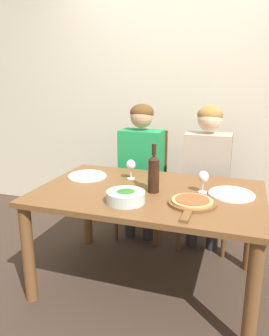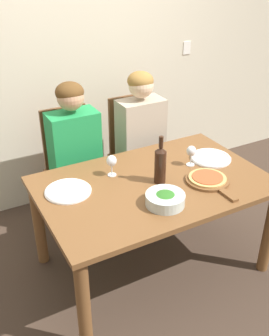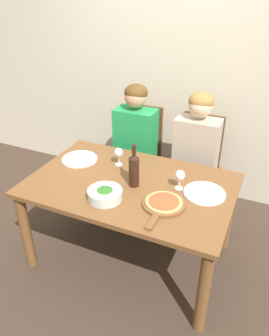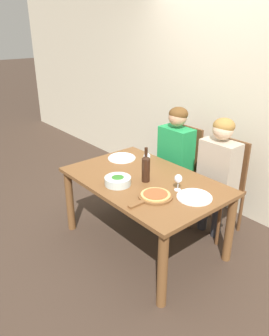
{
  "view_description": "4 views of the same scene",
  "coord_description": "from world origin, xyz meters",
  "px_view_note": "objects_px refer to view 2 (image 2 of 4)",
  "views": [
    {
      "loc": [
        0.58,
        -2.04,
        1.46
      ],
      "look_at": [
        -0.13,
        0.09,
        0.85
      ],
      "focal_mm": 35.0,
      "sensor_mm": 36.0,
      "label": 1
    },
    {
      "loc": [
        -1.18,
        -1.9,
        2.08
      ],
      "look_at": [
        -0.09,
        0.1,
        0.81
      ],
      "focal_mm": 42.0,
      "sensor_mm": 36.0,
      "label": 2
    },
    {
      "loc": [
        0.87,
        -1.87,
        2.03
      ],
      "look_at": [
        0.02,
        0.04,
        0.83
      ],
      "focal_mm": 35.0,
      "sensor_mm": 36.0,
      "label": 3
    },
    {
      "loc": [
        2.07,
        -1.85,
        2.06
      ],
      "look_at": [
        -0.15,
        0.0,
        0.79
      ],
      "focal_mm": 35.0,
      "sensor_mm": 36.0,
      "label": 4
    }
  ],
  "objects_px": {
    "chair_right": "(135,149)",
    "wine_glass_right": "(191,152)",
    "chair_left": "(72,165)",
    "dinner_plate_right": "(211,158)",
    "person_woman": "(75,145)",
    "dinner_plate_left": "(68,191)",
    "wine_glass_left": "(112,162)",
    "wine_bottle": "(160,164)",
    "broccoli_bowl": "(165,199)",
    "pizza_on_board": "(208,180)",
    "person_man": "(142,131)"
  },
  "relations": [
    {
      "from": "chair_left",
      "to": "person_man",
      "type": "distance_m",
      "value": 0.64
    },
    {
      "from": "wine_glass_left",
      "to": "broccoli_bowl",
      "type": "bearing_deg",
      "value": -74.52
    },
    {
      "from": "broccoli_bowl",
      "to": "wine_glass_right",
      "type": "xyz_separation_m",
      "value": [
        0.43,
        0.33,
        0.07
      ]
    },
    {
      "from": "person_woman",
      "to": "wine_glass_right",
      "type": "height_order",
      "value": "person_woman"
    },
    {
      "from": "chair_right",
      "to": "dinner_plate_right",
      "type": "height_order",
      "value": "chair_right"
    },
    {
      "from": "person_man",
      "to": "wine_bottle",
      "type": "distance_m",
      "value": 0.78
    },
    {
      "from": "wine_glass_right",
      "to": "wine_glass_left",
      "type": "bearing_deg",
      "value": 166.19
    },
    {
      "from": "dinner_plate_left",
      "to": "wine_glass_left",
      "type": "relative_size",
      "value": 1.97
    },
    {
      "from": "wine_glass_right",
      "to": "pizza_on_board",
      "type": "bearing_deg",
      "value": -97.42
    },
    {
      "from": "chair_left",
      "to": "broccoli_bowl",
      "type": "distance_m",
      "value": 1.12
    },
    {
      "from": "dinner_plate_right",
      "to": "wine_glass_left",
      "type": "distance_m",
      "value": 0.76
    },
    {
      "from": "person_woman",
      "to": "dinner_plate_right",
      "type": "height_order",
      "value": "person_woman"
    },
    {
      "from": "wine_bottle",
      "to": "dinner_plate_right",
      "type": "xyz_separation_m",
      "value": [
        0.5,
        0.1,
        -0.13
      ]
    },
    {
      "from": "dinner_plate_right",
      "to": "pizza_on_board",
      "type": "height_order",
      "value": "pizza_on_board"
    },
    {
      "from": "wine_bottle",
      "to": "broccoli_bowl",
      "type": "height_order",
      "value": "wine_bottle"
    },
    {
      "from": "chair_left",
      "to": "dinner_plate_right",
      "type": "relative_size",
      "value": 3.33
    },
    {
      "from": "chair_right",
      "to": "pizza_on_board",
      "type": "xyz_separation_m",
      "value": [
        0.01,
        -0.99,
        0.2
      ]
    },
    {
      "from": "wine_bottle",
      "to": "pizza_on_board",
      "type": "relative_size",
      "value": 0.77
    },
    {
      "from": "broccoli_bowl",
      "to": "wine_glass_left",
      "type": "bearing_deg",
      "value": 105.48
    },
    {
      "from": "person_man",
      "to": "chair_left",
      "type": "bearing_deg",
      "value": 168.9
    },
    {
      "from": "chair_right",
      "to": "dinner_plate_left",
      "type": "xyz_separation_m",
      "value": [
        -0.85,
        -0.67,
        0.2
      ]
    },
    {
      "from": "person_woman",
      "to": "wine_bottle",
      "type": "height_order",
      "value": "person_woman"
    },
    {
      "from": "wine_bottle",
      "to": "broccoli_bowl",
      "type": "distance_m",
      "value": 0.28
    },
    {
      "from": "wine_glass_right",
      "to": "dinner_plate_right",
      "type": "bearing_deg",
      "value": 1.57
    },
    {
      "from": "broccoli_bowl",
      "to": "dinner_plate_left",
      "type": "height_order",
      "value": "broccoli_bowl"
    },
    {
      "from": "wine_bottle",
      "to": "chair_left",
      "type": "bearing_deg",
      "value": 110.78
    },
    {
      "from": "dinner_plate_left",
      "to": "wine_glass_left",
      "type": "height_order",
      "value": "wine_glass_left"
    },
    {
      "from": "pizza_on_board",
      "to": "wine_glass_right",
      "type": "bearing_deg",
      "value": 82.58
    },
    {
      "from": "chair_right",
      "to": "wine_glass_right",
      "type": "xyz_separation_m",
      "value": [
        0.05,
        -0.75,
        0.29
      ]
    },
    {
      "from": "chair_right",
      "to": "wine_glass_right",
      "type": "relative_size",
      "value": 6.57
    },
    {
      "from": "person_woman",
      "to": "broccoli_bowl",
      "type": "distance_m",
      "value": 0.99
    },
    {
      "from": "broccoli_bowl",
      "to": "chair_left",
      "type": "bearing_deg",
      "value": 100.9
    },
    {
      "from": "dinner_plate_left",
      "to": "dinner_plate_right",
      "type": "distance_m",
      "value": 1.09
    },
    {
      "from": "person_man",
      "to": "dinner_plate_left",
      "type": "distance_m",
      "value": 1.02
    },
    {
      "from": "dinner_plate_left",
      "to": "dinner_plate_right",
      "type": "bearing_deg",
      "value": -3.81
    },
    {
      "from": "wine_glass_left",
      "to": "wine_glass_right",
      "type": "relative_size",
      "value": 1.0
    },
    {
      "from": "broccoli_bowl",
      "to": "dinner_plate_right",
      "type": "bearing_deg",
      "value": 28.94
    },
    {
      "from": "pizza_on_board",
      "to": "wine_glass_left",
      "type": "xyz_separation_m",
      "value": [
        -0.53,
        0.38,
        0.09
      ]
    },
    {
      "from": "person_man",
      "to": "broccoli_bowl",
      "type": "distance_m",
      "value": 1.04
    },
    {
      "from": "dinner_plate_left",
      "to": "dinner_plate_right",
      "type": "height_order",
      "value": "same"
    },
    {
      "from": "chair_left",
      "to": "dinner_plate_left",
      "type": "relative_size",
      "value": 3.33
    },
    {
      "from": "dinner_plate_left",
      "to": "wine_glass_right",
      "type": "xyz_separation_m",
      "value": [
        0.9,
        -0.08,
        0.1
      ]
    },
    {
      "from": "dinner_plate_right",
      "to": "wine_glass_right",
      "type": "height_order",
      "value": "wine_glass_right"
    },
    {
      "from": "chair_left",
      "to": "chair_right",
      "type": "xyz_separation_m",
      "value": [
        0.59,
        0.0,
        0.0
      ]
    },
    {
      "from": "chair_right",
      "to": "person_man",
      "type": "bearing_deg",
      "value": -90.0
    },
    {
      "from": "person_woman",
      "to": "person_man",
      "type": "bearing_deg",
      "value": 0.0
    },
    {
      "from": "chair_right",
      "to": "wine_bottle",
      "type": "bearing_deg",
      "value": -107.85
    },
    {
      "from": "pizza_on_board",
      "to": "wine_glass_left",
      "type": "relative_size",
      "value": 2.86
    },
    {
      "from": "person_man",
      "to": "pizza_on_board",
      "type": "relative_size",
      "value": 2.89
    },
    {
      "from": "person_man",
      "to": "dinner_plate_left",
      "type": "height_order",
      "value": "person_man"
    }
  ]
}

